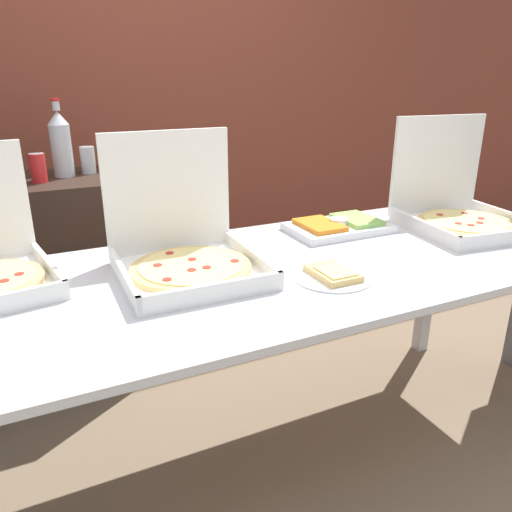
# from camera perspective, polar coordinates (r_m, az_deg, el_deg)

# --- Properties ---
(ground_plane) EXTENTS (16.00, 16.00, 0.00)m
(ground_plane) POSITION_cam_1_polar(r_m,az_deg,el_deg) (2.10, -0.00, -22.94)
(ground_plane) COLOR #847056
(brick_wall_behind) EXTENTS (10.00, 0.06, 2.80)m
(brick_wall_behind) POSITION_cam_1_polar(r_m,az_deg,el_deg) (3.15, -14.28, 19.03)
(brick_wall_behind) COLOR brown
(brick_wall_behind) RESTS_ON ground_plane
(buffet_table) EXTENTS (2.50, 0.91, 0.82)m
(buffet_table) POSITION_cam_1_polar(r_m,az_deg,el_deg) (1.68, -0.00, -4.22)
(buffet_table) COLOR silver
(buffet_table) RESTS_ON ground_plane
(pizza_box_far_left) EXTENTS (0.50, 0.51, 0.44)m
(pizza_box_far_left) POSITION_cam_1_polar(r_m,az_deg,el_deg) (2.26, 22.16, 5.08)
(pizza_box_far_left) COLOR white
(pizza_box_far_left) RESTS_ON buffet_table
(pizza_box_near_left) EXTENTS (0.45, 0.46, 0.44)m
(pizza_box_near_left) POSITION_cam_1_polar(r_m,az_deg,el_deg) (1.63, -8.11, 0.85)
(pizza_box_near_left) COLOR white
(pizza_box_near_left) RESTS_ON buffet_table
(paper_plate_front_right) EXTENTS (0.25, 0.25, 0.03)m
(paper_plate_front_right) POSITION_cam_1_polar(r_m,az_deg,el_deg) (1.60, 8.79, -2.12)
(paper_plate_front_right) COLOR white
(paper_plate_front_right) RESTS_ON buffet_table
(veggie_tray) EXTENTS (0.40, 0.25, 0.05)m
(veggie_tray) POSITION_cam_1_polar(r_m,az_deg,el_deg) (2.07, 9.38, 3.40)
(veggie_tray) COLOR white
(veggie_tray) RESTS_ON buffet_table
(sideboard_podium) EXTENTS (0.56, 0.52, 0.99)m
(sideboard_podium) POSITION_cam_1_polar(r_m,az_deg,el_deg) (2.57, -20.31, -2.53)
(sideboard_podium) COLOR black
(sideboard_podium) RESTS_ON ground_plane
(soda_bottle) EXTENTS (0.09, 0.09, 0.34)m
(soda_bottle) POSITION_cam_1_polar(r_m,az_deg,el_deg) (2.44, -21.41, 11.91)
(soda_bottle) COLOR #B7BCC1
(soda_bottle) RESTS_ON sideboard_podium
(soda_can_silver) EXTENTS (0.07, 0.07, 0.12)m
(soda_can_silver) POSITION_cam_1_polar(r_m,az_deg,el_deg) (2.49, -18.66, 10.36)
(soda_can_silver) COLOR silver
(soda_can_silver) RESTS_ON sideboard_podium
(soda_can_colored) EXTENTS (0.07, 0.07, 0.12)m
(soda_can_colored) POSITION_cam_1_polar(r_m,az_deg,el_deg) (2.35, -23.63, 9.20)
(soda_can_colored) COLOR red
(soda_can_colored) RESTS_ON sideboard_podium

